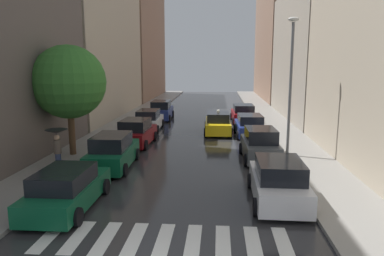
{
  "coord_description": "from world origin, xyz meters",
  "views": [
    {
      "loc": [
        1.61,
        -7.39,
        5.33
      ],
      "look_at": [
        -0.09,
        15.78,
        1.14
      ],
      "focal_mm": 33.88,
      "sensor_mm": 36.0,
      "label": 1
    }
  ],
  "objects_px": {
    "street_tree_left": "(69,82)",
    "lamp_post_right": "(291,78)",
    "taxi_midroad": "(218,123)",
    "parked_car_right_second": "(260,145)",
    "parked_car_left_fifth": "(161,111)",
    "parked_car_right_nearest": "(278,182)",
    "parked_car_right_third": "(250,126)",
    "parked_car_left_nearest": "(67,190)",
    "parked_car_left_second": "(113,152)",
    "parked_car_left_fourth": "(149,121)",
    "pedestrian_foreground": "(57,140)",
    "parked_car_left_third": "(136,133)",
    "parked_car_right_fourth": "(243,114)"
  },
  "relations": [
    {
      "from": "street_tree_left",
      "to": "lamp_post_right",
      "type": "relative_size",
      "value": 0.81
    },
    {
      "from": "taxi_midroad",
      "to": "street_tree_left",
      "type": "bearing_deg",
      "value": 131.77
    },
    {
      "from": "parked_car_right_second",
      "to": "parked_car_left_fifth",
      "type": "bearing_deg",
      "value": 26.59
    },
    {
      "from": "parked_car_right_nearest",
      "to": "parked_car_right_second",
      "type": "bearing_deg",
      "value": 0.93
    },
    {
      "from": "parked_car_left_fifth",
      "to": "taxi_midroad",
      "type": "height_order",
      "value": "taxi_midroad"
    },
    {
      "from": "parked_car_right_third",
      "to": "street_tree_left",
      "type": "distance_m",
      "value": 13.06
    },
    {
      "from": "parked_car_left_nearest",
      "to": "parked_car_right_third",
      "type": "bearing_deg",
      "value": -29.12
    },
    {
      "from": "parked_car_left_fifth",
      "to": "taxi_midroad",
      "type": "relative_size",
      "value": 0.99
    },
    {
      "from": "parked_car_right_third",
      "to": "taxi_midroad",
      "type": "height_order",
      "value": "taxi_midroad"
    },
    {
      "from": "parked_car_left_second",
      "to": "parked_car_left_fourth",
      "type": "height_order",
      "value": "parked_car_left_second"
    },
    {
      "from": "parked_car_right_third",
      "to": "taxi_midroad",
      "type": "xyz_separation_m",
      "value": [
        -2.34,
        0.98,
        0.01
      ]
    },
    {
      "from": "parked_car_left_fourth",
      "to": "parked_car_right_second",
      "type": "height_order",
      "value": "parked_car_right_second"
    },
    {
      "from": "lamp_post_right",
      "to": "pedestrian_foreground",
      "type": "bearing_deg",
      "value": -162.21
    },
    {
      "from": "parked_car_left_nearest",
      "to": "parked_car_left_fifth",
      "type": "height_order",
      "value": "parked_car_left_fifth"
    },
    {
      "from": "parked_car_left_second",
      "to": "parked_car_left_third",
      "type": "distance_m",
      "value": 5.25
    },
    {
      "from": "parked_car_left_nearest",
      "to": "lamp_post_right",
      "type": "height_order",
      "value": "lamp_post_right"
    },
    {
      "from": "parked_car_left_third",
      "to": "street_tree_left",
      "type": "height_order",
      "value": "street_tree_left"
    },
    {
      "from": "parked_car_right_third",
      "to": "lamp_post_right",
      "type": "height_order",
      "value": "lamp_post_right"
    },
    {
      "from": "parked_car_right_nearest",
      "to": "pedestrian_foreground",
      "type": "bearing_deg",
      "value": 74.23
    },
    {
      "from": "lamp_post_right",
      "to": "parked_car_right_second",
      "type": "bearing_deg",
      "value": -159.88
    },
    {
      "from": "parked_car_left_fourth",
      "to": "street_tree_left",
      "type": "bearing_deg",
      "value": 161.25
    },
    {
      "from": "parked_car_left_second",
      "to": "parked_car_right_third",
      "type": "xyz_separation_m",
      "value": [
        7.69,
        8.74,
        -0.07
      ]
    },
    {
      "from": "parked_car_left_nearest",
      "to": "parked_car_left_second",
      "type": "relative_size",
      "value": 0.98
    },
    {
      "from": "taxi_midroad",
      "to": "pedestrian_foreground",
      "type": "height_order",
      "value": "pedestrian_foreground"
    },
    {
      "from": "parked_car_left_fifth",
      "to": "street_tree_left",
      "type": "bearing_deg",
      "value": 167.39
    },
    {
      "from": "parked_car_left_fourth",
      "to": "lamp_post_right",
      "type": "relative_size",
      "value": 0.59
    },
    {
      "from": "parked_car_left_nearest",
      "to": "parked_car_left_fourth",
      "type": "height_order",
      "value": "parked_car_left_fourth"
    },
    {
      "from": "street_tree_left",
      "to": "parked_car_right_second",
      "type": "bearing_deg",
      "value": 0.28
    },
    {
      "from": "parked_car_left_nearest",
      "to": "parked_car_right_nearest",
      "type": "relative_size",
      "value": 1.04
    },
    {
      "from": "parked_car_right_third",
      "to": "parked_car_right_fourth",
      "type": "bearing_deg",
      "value": -1.51
    },
    {
      "from": "parked_car_left_fifth",
      "to": "parked_car_left_fourth",
      "type": "bearing_deg",
      "value": 177.58
    },
    {
      "from": "parked_car_right_fourth",
      "to": "lamp_post_right",
      "type": "relative_size",
      "value": 0.58
    },
    {
      "from": "parked_car_left_second",
      "to": "parked_car_left_third",
      "type": "xyz_separation_m",
      "value": [
        0.02,
        5.25,
        -0.02
      ]
    },
    {
      "from": "parked_car_right_fourth",
      "to": "street_tree_left",
      "type": "relative_size",
      "value": 0.71
    },
    {
      "from": "parked_car_left_second",
      "to": "parked_car_right_nearest",
      "type": "xyz_separation_m",
      "value": [
        7.72,
        -4.1,
        -0.03
      ]
    },
    {
      "from": "parked_car_right_nearest",
      "to": "taxi_midroad",
      "type": "distance_m",
      "value": 14.02
    },
    {
      "from": "parked_car_left_fourth",
      "to": "parked_car_right_third",
      "type": "relative_size",
      "value": 1.02
    },
    {
      "from": "parked_car_left_nearest",
      "to": "parked_car_right_fourth",
      "type": "relative_size",
      "value": 1.04
    },
    {
      "from": "parked_car_right_second",
      "to": "parked_car_right_fourth",
      "type": "xyz_separation_m",
      "value": [
        -0.07,
        13.07,
        -0.07
      ]
    },
    {
      "from": "street_tree_left",
      "to": "lamp_post_right",
      "type": "bearing_deg",
      "value": 3.0
    },
    {
      "from": "parked_car_right_nearest",
      "to": "lamp_post_right",
      "type": "bearing_deg",
      "value": -12.53
    },
    {
      "from": "parked_car_left_nearest",
      "to": "parked_car_right_third",
      "type": "relative_size",
      "value": 1.03
    },
    {
      "from": "parked_car_left_third",
      "to": "parked_car_right_fourth",
      "type": "height_order",
      "value": "parked_car_left_third"
    },
    {
      "from": "taxi_midroad",
      "to": "parked_car_right_fourth",
      "type": "bearing_deg",
      "value": -23.99
    },
    {
      "from": "parked_car_right_nearest",
      "to": "lamp_post_right",
      "type": "distance_m",
      "value": 7.86
    },
    {
      "from": "parked_car_left_nearest",
      "to": "street_tree_left",
      "type": "distance_m",
      "value": 8.62
    },
    {
      "from": "parked_car_right_fourth",
      "to": "parked_car_right_second",
      "type": "bearing_deg",
      "value": 178.48
    },
    {
      "from": "parked_car_left_second",
      "to": "lamp_post_right",
      "type": "distance_m",
      "value": 10.36
    },
    {
      "from": "parked_car_left_second",
      "to": "street_tree_left",
      "type": "bearing_deg",
      "value": 54.01
    },
    {
      "from": "parked_car_left_fifth",
      "to": "parked_car_left_nearest",
      "type": "bearing_deg",
      "value": 178.48
    }
  ]
}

